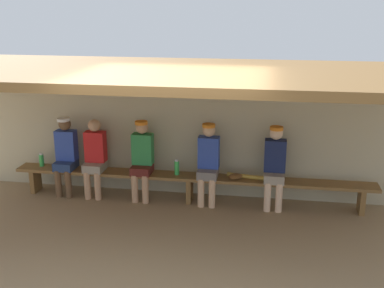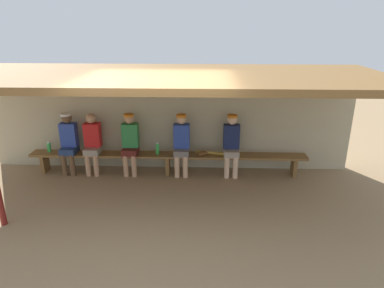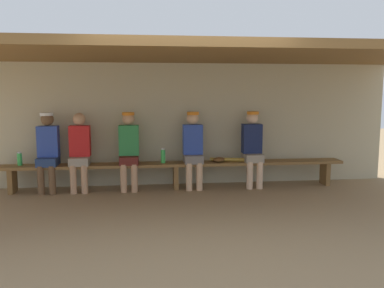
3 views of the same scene
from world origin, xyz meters
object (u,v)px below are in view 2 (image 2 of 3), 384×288
Objects in this scene: player_in_white at (92,141)px; water_bottle_green at (157,148)px; water_bottle_orange at (49,147)px; baseball_glove_tan at (202,153)px; player_leftmost at (181,142)px; player_in_red at (69,140)px; player_near_post at (130,141)px; player_in_blue at (231,142)px; baseball_bat at (215,153)px; bench at (168,157)px.

player_in_white reaches higher than water_bottle_green.
baseball_glove_tan is at bearing -1.45° from water_bottle_orange.
player_leftmost is 1.00× the size of player_in_red.
player_near_post and player_in_blue have the same top height.
water_bottle_green is at bearing 179.73° from player_in_blue.
player_in_red is 2.92m from baseball_glove_tan.
water_bottle_orange is 0.28× the size of baseball_bat.
player_leftmost is at bearing 0.00° from player_in_red.
player_in_red is at bearing -40.67° from baseball_glove_tan.
player_near_post reaches higher than water_bottle_green.
player_in_blue is at bearing 0.00° from player_near_post.
player_leftmost reaches higher than baseball_bat.
water_bottle_green reaches higher than baseball_bat.
player_in_white is (-1.63, 0.00, 0.34)m from bench.
player_near_post is at bearing -169.33° from baseball_bat.
player_in_white is 0.52m from player_in_red.
baseball_bat reaches higher than bench.
player_in_blue is at bearing 0.00° from player_leftmost.
baseball_bat is at bearing -0.11° from player_near_post.
water_bottle_green is (1.41, 0.01, -0.15)m from player_in_white.
player_in_white is at bearing -179.67° from water_bottle_green.
player_in_red reaches higher than baseball_bat.
baseball_glove_tan is (0.98, -0.05, -0.08)m from water_bottle_green.
bench is at bearing -179.34° from player_leftmost.
bench is 0.29m from water_bottle_green.
player_leftmost is 1.01× the size of player_in_white.
player_in_red reaches higher than player_in_white.
player_in_red is 3.19m from baseball_bat.
player_near_post is 1.85m from baseball_bat.
baseball_bat is at bearing -0.73° from water_bottle_orange.
bench is at bearing -2.94° from water_bottle_green.
baseball_glove_tan is 0.27m from baseball_bat.
bench is 0.88m from player_near_post.
player_in_red is 5.86× the size of water_bottle_orange.
baseball_bat is (0.72, -0.00, -0.25)m from player_leftmost.
baseball_glove_tan is at bearing -0.84° from player_in_red.
player_near_post is 0.61m from water_bottle_green.
player_in_blue reaches higher than water_bottle_orange.
player_in_red reaches higher than water_bottle_green.
player_in_white reaches higher than baseball_glove_tan.
bench is at bearing -1.02° from water_bottle_orange.
player_leftmost is at bearing 0.01° from player_in_white.
water_bottle_green is at bearing 0.33° from player_in_white.
player_leftmost is 0.52m from baseball_glove_tan.
player_in_blue reaches higher than player_in_white.
water_bottle_green is (-0.22, 0.01, 0.19)m from bench.
water_bottle_green is (-0.52, 0.01, -0.16)m from player_leftmost.
baseball_bat is at bearing 148.58° from baseball_glove_tan.
player_near_post is 5.86× the size of water_bottle_orange.
player_near_post is 1.62× the size of baseball_bat.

